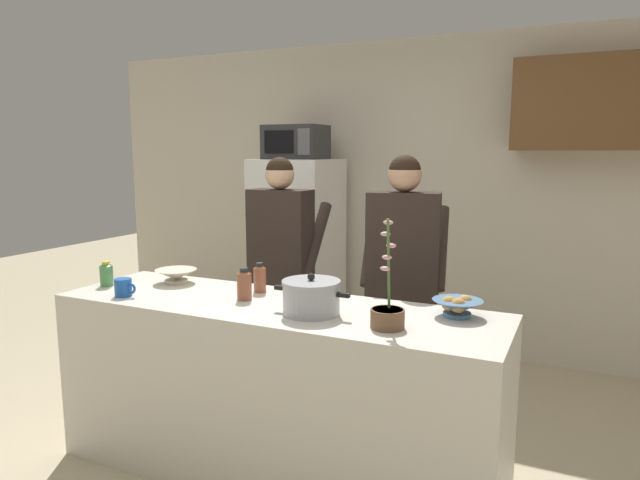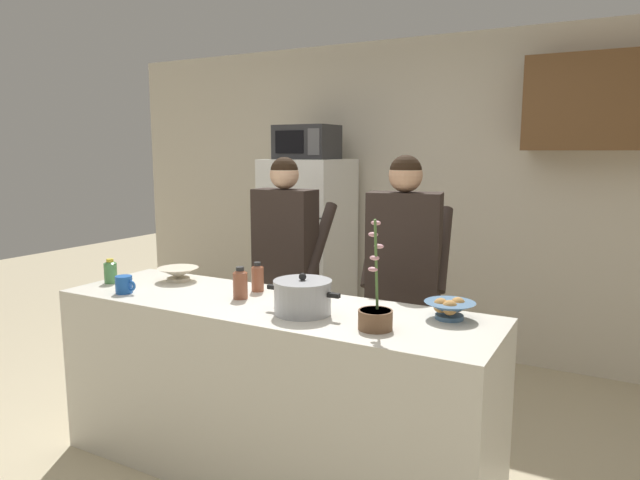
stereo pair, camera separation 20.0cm
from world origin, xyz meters
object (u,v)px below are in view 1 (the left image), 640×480
person_near_pot (281,250)px  person_by_sink (403,261)px  bottle_near_edge (106,274)px  bottle_mid_counter (244,284)px  refrigerator (298,254)px  potted_orchid (387,312)px  cooking_pot (311,297)px  coffee_mug (124,287)px  microwave (296,142)px  empty_bowl (176,275)px  bottle_far_corner (260,278)px  bread_bowl (457,306)px

person_near_pot → person_by_sink: size_ratio=0.99×
bottle_near_edge → bottle_mid_counter: size_ratio=0.85×
refrigerator → person_near_pot: (0.39, -0.98, 0.22)m
potted_orchid → person_near_pot: bearing=137.4°
cooking_pot → coffee_mug: (-1.05, -0.13, -0.03)m
bottle_mid_counter → potted_orchid: 0.84m
person_near_pot → bottle_mid_counter: 0.90m
person_near_pot → bottle_near_edge: bearing=-123.4°
microwave → person_by_sink: microwave is taller
empty_bowl → cooking_pot: bearing=-13.2°
bottle_near_edge → bottle_far_corner: bottle_far_corner is taller
person_by_sink → person_near_pot: bearing=174.4°
potted_orchid → coffee_mug: bearing=-177.0°
person_by_sink → bottle_near_edge: (-1.49, -0.85, -0.05)m
refrigerator → bread_bowl: size_ratio=6.88×
refrigerator → person_by_sink: person_by_sink is taller
coffee_mug → potted_orchid: (1.45, 0.07, 0.02)m
coffee_mug → empty_bowl: bearing=82.1°
bread_bowl → bottle_near_edge: bottle_near_edge is taller
refrigerator → coffee_mug: size_ratio=12.35×
microwave → empty_bowl: size_ratio=1.98×
microwave → cooking_pot: (1.07, -1.90, -0.76)m
microwave → person_near_pot: 1.26m
bottle_near_edge → cooking_pot: bearing=-0.1°
bottle_mid_counter → bottle_far_corner: (-0.01, 0.18, -0.00)m
person_near_pot → coffee_mug: 1.13m
bread_bowl → bottle_mid_counter: bearing=-171.2°
person_by_sink → bread_bowl: (0.45, -0.61, -0.07)m
cooking_pot → bottle_near_edge: bearing=179.9°
bottle_far_corner → potted_orchid: (0.84, -0.31, -0.01)m
bread_bowl → bottle_far_corner: 1.08m
potted_orchid → bottle_mid_counter: bearing=170.5°
bottle_far_corner → empty_bowl: bearing=-177.6°
person_by_sink → empty_bowl: (-1.18, -0.62, -0.07)m
bottle_near_edge → refrigerator: bearing=83.1°
bottle_far_corner → cooking_pot: bearing=-30.3°
microwave → bottle_far_corner: microwave is taller
refrigerator → person_by_sink: bearing=-40.1°
person_by_sink → coffee_mug: person_by_sink is taller
coffee_mug → person_near_pot: bearing=71.5°
person_near_pot → bottle_near_edge: 1.13m
refrigerator → person_near_pot: size_ratio=0.98×
bottle_near_edge → bottle_mid_counter: (0.88, 0.08, 0.01)m
person_near_pot → bottle_near_edge: (-0.62, -0.94, -0.04)m
person_near_pot → cooking_pot: 1.17m
microwave → person_by_sink: (1.26, -1.04, -0.72)m
potted_orchid → bottle_far_corner: bearing=159.5°
cooking_pot → bottle_near_edge: size_ratio=2.73×
coffee_mug → bread_bowl: 1.73m
microwave → bottle_far_corner: bearing=-68.9°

